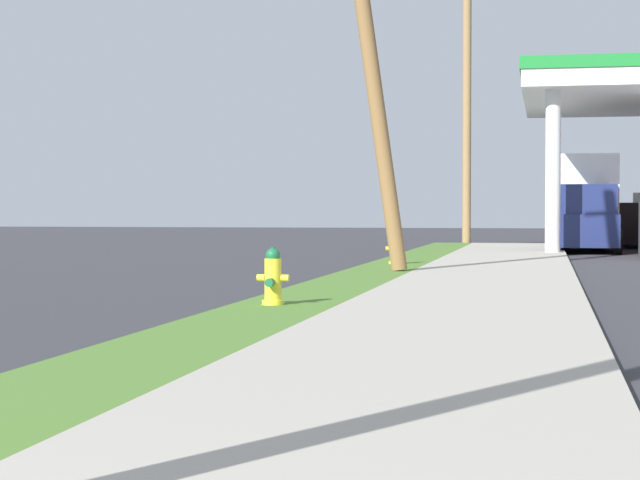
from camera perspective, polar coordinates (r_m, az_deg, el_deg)
fire_hydrant_second at (r=14.68m, az=-2.39°, el=-2.01°), size 0.42×0.38×0.74m
fire_hydrant_third at (r=25.71m, az=3.80°, el=-0.48°), size 0.42×0.37×0.74m
utility_pole_midground at (r=23.12m, az=2.27°, el=11.04°), size 2.25×0.45×9.93m
utility_pole_background at (r=42.44m, az=7.41°, el=7.00°), size 0.44×1.39×10.38m
car_black_by_near_pump at (r=41.60m, az=15.60°, el=0.62°), size 2.12×4.58×1.57m
truck_navy_at_far_bay at (r=37.76m, az=13.33°, el=1.71°), size 2.43×6.49×3.11m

